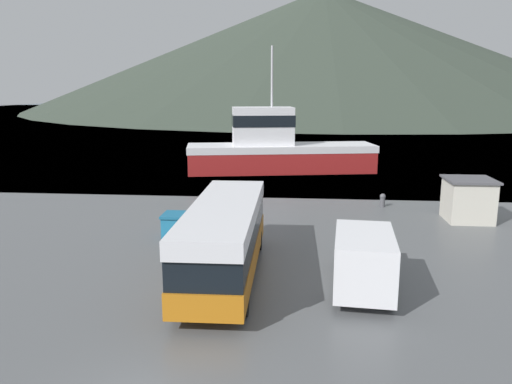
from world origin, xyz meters
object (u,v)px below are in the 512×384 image
Objects in this scene: tour_bus at (225,236)px; dock_kiosk at (468,199)px; delivery_van at (363,258)px; storage_bin at (174,225)px; fishing_boat at (277,148)px.

tour_bus is 16.25m from dock_kiosk.
delivery_van reaches higher than storage_bin.
tour_bus is 26.32m from fishing_boat.
tour_bus is at bearing 176.58° from delivery_van.
fishing_boat is at bearing 78.50° from storage_bin.
tour_bus is 3.72× the size of dock_kiosk.
fishing_boat reaches higher than delivery_van.
fishing_boat reaches higher than dock_kiosk.
storage_bin is at bearing -21.82° from fishing_boat.
fishing_boat is at bearing 104.79° from delivery_van.
delivery_van is at bearing -0.51° from fishing_boat.
fishing_boat reaches higher than tour_bus.
fishing_boat is at bearing 87.35° from tour_bus.
dock_kiosk is at bearing 16.32° from storage_bin.
delivery_van is 27.53m from fishing_boat.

